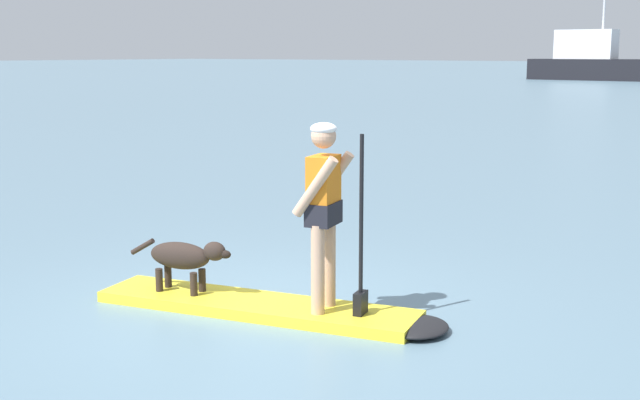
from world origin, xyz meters
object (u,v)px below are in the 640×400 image
at_px(paddleboard, 278,309).
at_px(person_paddler, 325,204).
at_px(moored_boat_far_port, 592,61).
at_px(dog, 185,257).

distance_m(paddleboard, person_paddler, 1.11).
distance_m(person_paddler, moored_boat_far_port, 67.77).
bearing_deg(paddleboard, dog, -166.30).
xyz_separation_m(person_paddler, dog, (-1.40, -0.34, -0.62)).
height_order(paddleboard, dog, dog).
bearing_deg(moored_boat_far_port, person_paddler, -73.30).
relative_size(person_paddler, moored_boat_far_port, 0.15).
xyz_separation_m(paddleboard, person_paddler, (0.45, 0.11, 1.01)).
bearing_deg(paddleboard, person_paddler, 13.70).
distance_m(paddleboard, moored_boat_far_port, 67.77).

